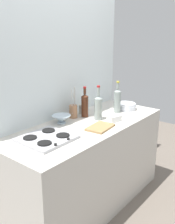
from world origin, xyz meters
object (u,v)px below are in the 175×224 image
object	(u,v)px
butter_dish	(114,118)
mixing_bowl	(62,119)
plate_stack	(126,106)
cutting_board	(100,127)
stovetop_hob	(47,138)
wine_bottle_mid_right	(98,107)
wine_bottle_mid_left	(85,105)
utensil_crock	(73,111)
wine_bottle_leftmost	(117,100)
condiment_jar_front	(82,109)

from	to	relation	value
butter_dish	mixing_bowl	bearing A→B (deg)	135.22
plate_stack	butter_dish	world-z (taller)	plate_stack
mixing_bowl	cutting_board	distance (m)	0.40
plate_stack	stovetop_hob	bearing A→B (deg)	177.63
butter_dish	wine_bottle_mid_right	bearing A→B (deg)	108.73
butter_dish	cutting_board	world-z (taller)	butter_dish
plate_stack	cutting_board	size ratio (longest dim) A/B	0.87
wine_bottle_mid_left	wine_bottle_mid_right	world-z (taller)	wine_bottle_mid_right
utensil_crock	cutting_board	bearing A→B (deg)	-100.39
wine_bottle_mid_left	butter_dish	xyz separation A→B (m)	(0.07, -0.32, -0.10)
mixing_bowl	butter_dish	xyz separation A→B (m)	(0.37, -0.37, -0.02)
mixing_bowl	wine_bottle_leftmost	bearing A→B (deg)	-19.38
utensil_crock	mixing_bowl	bearing A→B (deg)	-173.26
stovetop_hob	wine_bottle_mid_right	xyz separation A→B (m)	(0.69, -0.02, 0.12)
wine_bottle_mid_right	cutting_board	size ratio (longest dim) A/B	1.29
mixing_bowl	condiment_jar_front	size ratio (longest dim) A/B	1.82
condiment_jar_front	plate_stack	bearing A→B (deg)	-32.57
wine_bottle_leftmost	wine_bottle_mid_right	world-z (taller)	same
wine_bottle_leftmost	butter_dish	world-z (taller)	wine_bottle_leftmost
wine_bottle_mid_right	butter_dish	distance (m)	0.20
stovetop_hob	wine_bottle_mid_left	size ratio (longest dim) A/B	1.27
wine_bottle_leftmost	butter_dish	distance (m)	0.33
plate_stack	wine_bottle_leftmost	distance (m)	0.19
plate_stack	cutting_board	world-z (taller)	plate_stack
utensil_crock	stovetop_hob	bearing A→B (deg)	-159.39
wine_bottle_mid_right	utensil_crock	bearing A→B (deg)	116.91
wine_bottle_mid_left	wine_bottle_leftmost	bearing A→B (deg)	-27.69
wine_bottle_mid_right	cutting_board	xyz separation A→B (m)	(-0.19, -0.17, -0.12)
wine_bottle_leftmost	cutting_board	size ratio (longest dim) A/B	1.28
wine_bottle_leftmost	utensil_crock	world-z (taller)	wine_bottle_leftmost
stovetop_hob	utensil_crock	xyz separation A→B (m)	(0.57, 0.21, 0.06)
stovetop_hob	wine_bottle_mid_right	distance (m)	0.70
condiment_jar_front	wine_bottle_mid_left	bearing A→B (deg)	-125.15
wine_bottle_mid_right	wine_bottle_leftmost	bearing A→B (deg)	-3.50
mixing_bowl	butter_dish	world-z (taller)	mixing_bowl
plate_stack	cutting_board	bearing A→B (deg)	-168.64
wine_bottle_mid_right	condiment_jar_front	xyz separation A→B (m)	(0.05, 0.25, -0.08)
plate_stack	wine_bottle_mid_right	distance (m)	0.50
stovetop_hob	utensil_crock	bearing A→B (deg)	20.61
utensil_crock	cutting_board	distance (m)	0.41
plate_stack	wine_bottle_leftmost	xyz separation A→B (m)	(-0.16, 0.01, 0.10)
cutting_board	mixing_bowl	bearing A→B (deg)	108.55
stovetop_hob	wine_bottle_mid_left	bearing A→B (deg)	12.11
mixing_bowl	butter_dish	bearing A→B (deg)	-44.78
plate_stack	mixing_bowl	world-z (taller)	mixing_bowl
plate_stack	condiment_jar_front	world-z (taller)	condiment_jar_front
utensil_crock	condiment_jar_front	distance (m)	0.17
mixing_bowl	cutting_board	size ratio (longest dim) A/B	0.68
wine_bottle_leftmost	wine_bottle_mid_left	size ratio (longest dim) A/B	1.08
wine_bottle_mid_left	cutting_board	xyz separation A→B (m)	(-0.17, -0.33, -0.12)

